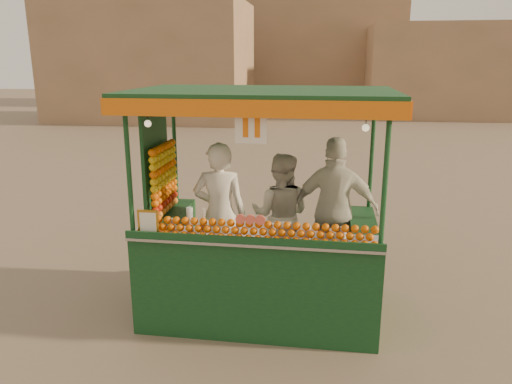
# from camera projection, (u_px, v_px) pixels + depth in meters

# --- Properties ---
(ground) EXTENTS (90.00, 90.00, 0.00)m
(ground) POSITION_uv_depth(u_px,v_px,m) (294.00, 313.00, 6.20)
(ground) COLOR #746053
(ground) RESTS_ON ground
(building_left) EXTENTS (10.00, 6.00, 6.00)m
(building_left) POSITION_uv_depth(u_px,v_px,m) (152.00, 62.00, 25.78)
(building_left) COLOR #A4795D
(building_left) RESTS_ON ground
(building_right) EXTENTS (9.00, 6.00, 5.00)m
(building_right) POSITION_uv_depth(u_px,v_px,m) (449.00, 71.00, 27.48)
(building_right) COLOR #A4795D
(building_right) RESTS_ON ground
(building_center) EXTENTS (14.00, 7.00, 7.00)m
(building_center) POSITION_uv_depth(u_px,v_px,m) (297.00, 54.00, 34.21)
(building_center) COLOR #A4795D
(building_center) RESTS_ON ground
(juice_cart) EXTENTS (3.06, 1.99, 2.78)m
(juice_cart) POSITION_uv_depth(u_px,v_px,m) (254.00, 246.00, 6.00)
(juice_cart) COLOR #0F371F
(juice_cart) RESTS_ON ground
(vendor_left) EXTENTS (0.70, 0.49, 1.83)m
(vendor_left) POSITION_uv_depth(u_px,v_px,m) (220.00, 214.00, 6.14)
(vendor_left) COLOR white
(vendor_left) RESTS_ON ground
(vendor_middle) EXTENTS (0.85, 0.69, 1.64)m
(vendor_middle) POSITION_uv_depth(u_px,v_px,m) (281.00, 215.00, 6.40)
(vendor_middle) COLOR beige
(vendor_middle) RESTS_ON ground
(vendor_right) EXTENTS (1.11, 0.48, 1.88)m
(vendor_right) POSITION_uv_depth(u_px,v_px,m) (335.00, 210.00, 6.20)
(vendor_right) COLOR silver
(vendor_right) RESTS_ON ground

